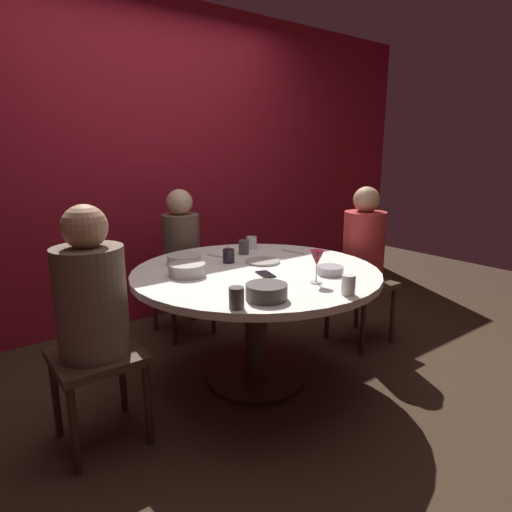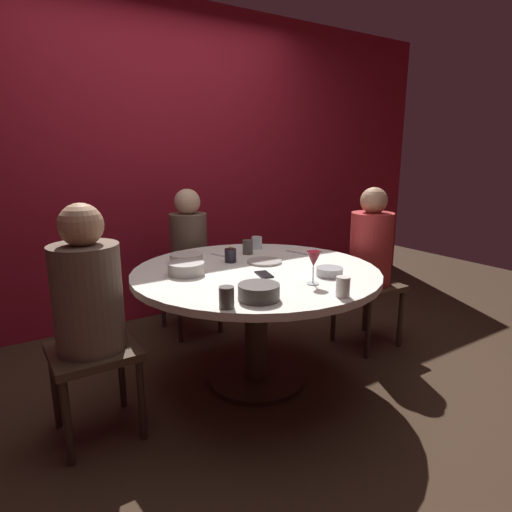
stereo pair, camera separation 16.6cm
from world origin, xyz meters
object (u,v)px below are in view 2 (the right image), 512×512
(bowl_serving_large, at_px, (329,272))
(bowl_sauce_side, at_px, (186,258))
(candle_holder, at_px, (230,255))
(seated_diner_left, at_px, (88,298))
(bowl_small_white, at_px, (259,292))
(bowl_salad_center, at_px, (186,268))
(wine_glass, at_px, (314,260))
(seated_diner_right, at_px, (371,250))
(cup_by_left_diner, at_px, (248,247))
(cup_center_front, at_px, (257,243))
(cup_near_candle, at_px, (343,287))
(cup_by_right_diner, at_px, (227,297))
(dining_table, at_px, (256,291))
(dinner_plate, at_px, (264,261))
(seated_diner_back, at_px, (189,245))
(cell_phone, at_px, (264,274))

(bowl_serving_large, height_order, bowl_sauce_side, bowl_sauce_side)
(candle_holder, bearing_deg, seated_diner_left, -165.93)
(seated_diner_left, distance_m, bowl_small_white, 0.81)
(bowl_serving_large, distance_m, bowl_salad_center, 0.81)
(wine_glass, bearing_deg, bowl_salad_center, 131.71)
(seated_diner_right, xyz_separation_m, cup_by_left_diner, (-0.81, 0.36, 0.06))
(cup_center_front, bearing_deg, cup_near_candle, -101.76)
(cup_by_right_diner, bearing_deg, seated_diner_right, 18.16)
(candle_holder, bearing_deg, wine_glass, -78.41)
(bowl_salad_center, bearing_deg, dining_table, -17.71)
(seated_diner_right, height_order, candle_holder, seated_diner_right)
(candle_holder, relative_size, cup_near_candle, 1.09)
(candle_holder, relative_size, bowl_salad_center, 0.52)
(wine_glass, height_order, cup_center_front, wine_glass)
(bowl_sauce_side, bearing_deg, cup_center_front, 8.84)
(dinner_plate, bearing_deg, seated_diner_back, 98.65)
(seated_diner_left, distance_m, wine_glass, 1.13)
(candle_holder, relative_size, cup_center_front, 1.21)
(bowl_salad_center, bearing_deg, bowl_sauce_side, 65.89)
(seated_diner_left, distance_m, dinner_plate, 1.09)
(wine_glass, bearing_deg, cell_phone, 113.23)
(seated_diner_right, xyz_separation_m, cup_near_candle, (-0.90, -0.64, 0.06))
(dining_table, bearing_deg, seated_diner_right, 0.00)
(wine_glass, distance_m, bowl_sauce_side, 0.87)
(candle_holder, bearing_deg, bowl_sauce_side, 149.62)
(candle_holder, bearing_deg, seated_diner_right, -12.58)
(bowl_salad_center, bearing_deg, seated_diner_back, 64.76)
(dining_table, xyz_separation_m, bowl_serving_large, (0.27, -0.34, 0.16))
(seated_diner_left, xyz_separation_m, wine_glass, (1.04, -0.41, 0.13))
(dining_table, xyz_separation_m, bowl_small_white, (-0.28, -0.46, 0.17))
(seated_diner_left, relative_size, cup_near_candle, 11.99)
(wine_glass, height_order, cup_by_left_diner, wine_glass)
(cell_phone, xyz_separation_m, cup_by_left_diner, (0.20, 0.49, 0.04))
(wine_glass, relative_size, dinner_plate, 0.80)
(seated_diner_back, height_order, seated_diner_right, seated_diner_right)
(seated_diner_right, height_order, bowl_small_white, seated_diner_right)
(cell_phone, xyz_separation_m, bowl_serving_large, (0.30, -0.21, 0.02))
(dining_table, relative_size, cup_near_candle, 14.80)
(seated_diner_back, distance_m, bowl_small_white, 1.44)
(wine_glass, xyz_separation_m, cup_center_front, (0.22, 0.87, -0.08))
(seated_diner_left, height_order, bowl_salad_center, seated_diner_left)
(candle_holder, distance_m, cup_center_front, 0.42)
(seated_diner_right, xyz_separation_m, cup_by_right_diner, (-1.44, -0.47, 0.06))
(bowl_small_white, bearing_deg, dining_table, 58.26)
(seated_diner_right, height_order, dinner_plate, seated_diner_right)
(dinner_plate, bearing_deg, seated_diner_right, -6.82)
(bowl_serving_large, xyz_separation_m, cup_near_candle, (-0.19, -0.30, 0.03))
(seated_diner_back, height_order, bowl_sauce_side, seated_diner_back)
(seated_diner_right, relative_size, bowl_serving_large, 7.81)
(seated_diner_right, xyz_separation_m, bowl_salad_center, (-1.37, 0.12, 0.04))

